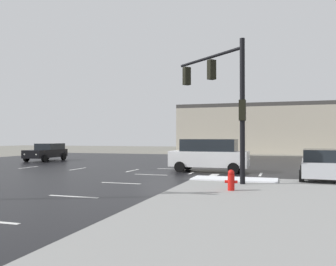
{
  "coord_description": "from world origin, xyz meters",
  "views": [
    {
      "loc": [
        7.2,
        -21.36,
        2.16
      ],
      "look_at": [
        -1.35,
        5.51,
        2.5
      ],
      "focal_mm": 38.48,
      "sensor_mm": 36.0,
      "label": 1
    }
  ],
  "objects_px": {
    "traffic_signal_mast": "(223,91)",
    "fire_hydrant": "(231,180)",
    "suv_white": "(209,154)",
    "sedan_silver": "(322,164)",
    "sedan_black": "(47,152)"
  },
  "relations": [
    {
      "from": "sedan_black",
      "to": "suv_white",
      "type": "xyz_separation_m",
      "value": [
        16.19,
        -5.8,
        0.24
      ]
    },
    {
      "from": "traffic_signal_mast",
      "to": "fire_hydrant",
      "type": "height_order",
      "value": "traffic_signal_mast"
    },
    {
      "from": "traffic_signal_mast",
      "to": "suv_white",
      "type": "distance_m",
      "value": 6.61
    },
    {
      "from": "sedan_silver",
      "to": "traffic_signal_mast",
      "type": "bearing_deg",
      "value": 118.97
    },
    {
      "from": "traffic_signal_mast",
      "to": "sedan_silver",
      "type": "height_order",
      "value": "traffic_signal_mast"
    },
    {
      "from": "traffic_signal_mast",
      "to": "fire_hydrant",
      "type": "xyz_separation_m",
      "value": [
        0.75,
        -2.89,
        -3.79
      ]
    },
    {
      "from": "traffic_signal_mast",
      "to": "fire_hydrant",
      "type": "relative_size",
      "value": 7.99
    },
    {
      "from": "suv_white",
      "to": "sedan_silver",
      "type": "distance_m",
      "value": 7.05
    },
    {
      "from": "sedan_black",
      "to": "sedan_silver",
      "type": "bearing_deg",
      "value": 64.89
    },
    {
      "from": "traffic_signal_mast",
      "to": "suv_white",
      "type": "bearing_deg",
      "value": -31.31
    },
    {
      "from": "suv_white",
      "to": "sedan_silver",
      "type": "xyz_separation_m",
      "value": [
        6.18,
        -3.39,
        -0.24
      ]
    },
    {
      "from": "sedan_black",
      "to": "sedan_silver",
      "type": "distance_m",
      "value": 24.18
    },
    {
      "from": "fire_hydrant",
      "to": "suv_white",
      "type": "relative_size",
      "value": 0.16
    },
    {
      "from": "sedan_black",
      "to": "sedan_silver",
      "type": "height_order",
      "value": "same"
    },
    {
      "from": "suv_white",
      "to": "sedan_black",
      "type": "bearing_deg",
      "value": 160.86
    }
  ]
}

